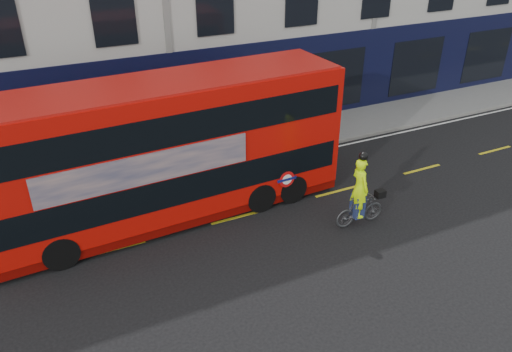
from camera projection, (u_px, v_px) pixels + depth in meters
ground at (256, 242)px, 15.49m from camera, size 120.00×120.00×0.00m
pavement at (188, 156)px, 20.61m from camera, size 60.00×3.00×0.12m
kerb at (201, 171)px, 19.42m from camera, size 60.00×0.12×0.13m
road_edge_line at (203, 176)px, 19.21m from camera, size 58.00×0.10×0.01m
lane_dashes at (236, 217)px, 16.68m from camera, size 58.00×0.12×0.01m
bus at (169, 150)px, 15.74m from camera, size 11.63×3.12×4.65m
cyclist at (360, 200)px, 15.91m from camera, size 1.77×0.75×2.63m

